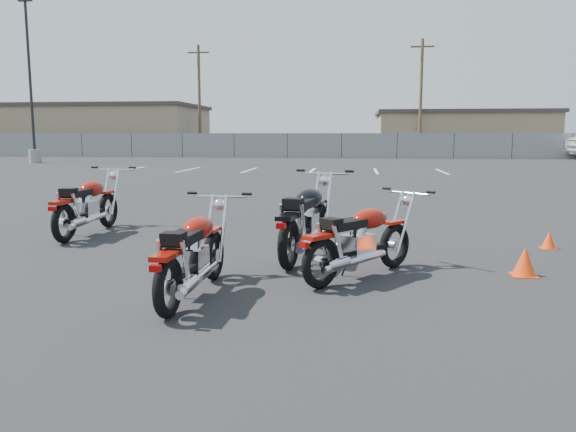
# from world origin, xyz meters

# --- Properties ---
(ground) EXTENTS (120.00, 120.00, 0.00)m
(ground) POSITION_xyz_m (0.00, 0.00, 0.00)
(ground) COLOR black
(ground) RESTS_ON ground
(motorcycle_front_red) EXTENTS (0.87, 2.25, 1.10)m
(motorcycle_front_red) POSITION_xyz_m (-3.43, 2.44, 0.50)
(motorcycle_front_red) COLOR black
(motorcycle_front_red) RESTS_ON ground
(motorcycle_second_black) EXTENTS (0.93, 2.34, 1.15)m
(motorcycle_second_black) POSITION_xyz_m (0.39, 1.14, 0.52)
(motorcycle_second_black) COLOR black
(motorcycle_second_black) RESTS_ON ground
(motorcycle_third_red) EXTENTS (0.79, 2.05, 1.00)m
(motorcycle_third_red) POSITION_xyz_m (-0.60, -0.92, 0.46)
(motorcycle_third_red) COLOR black
(motorcycle_third_red) RESTS_ON ground
(motorcycle_rear_red) EXTENTS (1.57, 1.81, 0.99)m
(motorcycle_rear_red) POSITION_xyz_m (1.12, 0.09, 0.45)
(motorcycle_rear_red) COLOR black
(motorcycle_rear_red) RESTS_ON ground
(training_cone_near) EXTENTS (0.22, 0.22, 0.26)m
(training_cone_near) POSITION_xyz_m (3.93, 2.15, 0.13)
(training_cone_near) COLOR #FF400D
(training_cone_near) RESTS_ON ground
(training_cone_far) EXTENTS (0.29, 0.29, 0.35)m
(training_cone_far) POSITION_xyz_m (3.09, 0.41, 0.17)
(training_cone_far) COLOR #FF400D
(training_cone_far) RESTS_ON ground
(light_pole_west) EXTENTS (0.80, 0.70, 9.52)m
(light_pole_west) POSITION_xyz_m (-18.22, 25.52, 2.43)
(light_pole_west) COLOR gray
(light_pole_west) RESTS_ON ground
(chainlink_fence) EXTENTS (80.06, 0.06, 1.80)m
(chainlink_fence) POSITION_xyz_m (-0.00, 35.00, 0.90)
(chainlink_fence) COLOR slate
(chainlink_fence) RESTS_ON ground
(tan_building_west) EXTENTS (18.40, 10.40, 4.30)m
(tan_building_west) POSITION_xyz_m (-22.00, 42.00, 2.16)
(tan_building_west) COLOR #8F7C5C
(tan_building_west) RESTS_ON ground
(tan_building_east) EXTENTS (14.40, 9.40, 3.70)m
(tan_building_east) POSITION_xyz_m (10.00, 44.00, 1.86)
(tan_building_east) COLOR #8F7C5C
(tan_building_east) RESTS_ON ground
(utility_pole_b) EXTENTS (1.80, 0.24, 9.00)m
(utility_pole_b) POSITION_xyz_m (-12.00, 40.00, 4.69)
(utility_pole_b) COLOR #4F3C24
(utility_pole_b) RESTS_ON ground
(utility_pole_c) EXTENTS (1.80, 0.24, 9.00)m
(utility_pole_c) POSITION_xyz_m (6.00, 39.00, 4.69)
(utility_pole_c) COLOR #4F3C24
(utility_pole_c) RESTS_ON ground
(parking_line_stripes) EXTENTS (15.12, 4.00, 0.01)m
(parking_line_stripes) POSITION_xyz_m (-2.50, 20.00, 0.00)
(parking_line_stripes) COLOR silver
(parking_line_stripes) RESTS_ON ground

